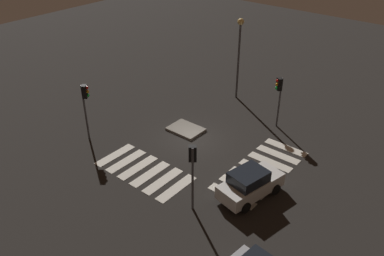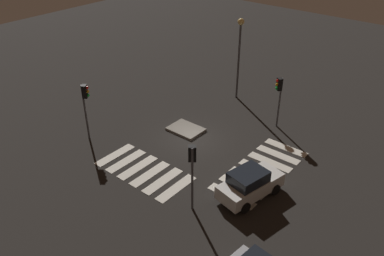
# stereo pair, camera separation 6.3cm
# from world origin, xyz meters

# --- Properties ---
(ground_plane) EXTENTS (80.00, 80.00, 0.00)m
(ground_plane) POSITION_xyz_m (0.00, 0.00, 0.00)
(ground_plane) COLOR black
(traffic_island) EXTENTS (2.59, 1.95, 0.18)m
(traffic_island) POSITION_xyz_m (-1.23, 0.73, 0.09)
(traffic_island) COLOR gray
(traffic_island) RESTS_ON ground
(car_white) EXTENTS (2.63, 4.47, 1.85)m
(car_white) POSITION_xyz_m (6.76, -2.74, 0.91)
(car_white) COLOR silver
(car_white) RESTS_ON ground
(traffic_light_north) EXTENTS (0.54, 0.53, 4.12)m
(traffic_light_north) POSITION_xyz_m (3.81, 5.67, 3.13)
(traffic_light_north) COLOR #47474C
(traffic_light_north) RESTS_ON ground
(traffic_light_east) EXTENTS (0.54, 0.53, 4.24)m
(traffic_light_east) POSITION_xyz_m (4.73, -5.72, 3.22)
(traffic_light_east) COLOR #47474C
(traffic_light_east) RESTS_ON ground
(traffic_light_south) EXTENTS (0.53, 0.54, 4.34)m
(traffic_light_south) POSITION_xyz_m (-6.02, -4.66, 3.29)
(traffic_light_south) COLOR #47474C
(traffic_light_south) RESTS_ON ground
(street_lamp) EXTENTS (0.56, 0.56, 7.13)m
(street_lamp) POSITION_xyz_m (-1.47, 8.07, 4.91)
(street_lamp) COLOR #47474C
(street_lamp) RESTS_ON ground
(crosswalk_near) EXTENTS (6.45, 3.20, 0.02)m
(crosswalk_near) POSITION_xyz_m (-0.00, -5.04, 0.01)
(crosswalk_near) COLOR silver
(crosswalk_near) RESTS_ON ground
(crosswalk_side) EXTENTS (3.20, 7.60, 0.02)m
(crosswalk_side) POSITION_xyz_m (5.97, 0.00, 0.01)
(crosswalk_side) COLOR silver
(crosswalk_side) RESTS_ON ground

